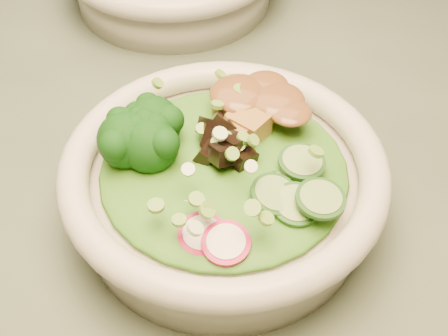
% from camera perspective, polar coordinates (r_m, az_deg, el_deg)
% --- Properties ---
extents(dining_table, '(1.20, 0.80, 0.75)m').
position_cam_1_polar(dining_table, '(0.61, 6.87, -12.04)').
color(dining_table, black).
rests_on(dining_table, ground).
extents(salad_bowl, '(0.25, 0.25, 0.07)m').
position_cam_1_polar(salad_bowl, '(0.49, 0.00, -1.54)').
color(salad_bowl, beige).
rests_on(salad_bowl, dining_table).
extents(lettuce_bed, '(0.19, 0.19, 0.02)m').
position_cam_1_polar(lettuce_bed, '(0.48, -0.00, 0.08)').
color(lettuce_bed, '#1F6214').
rests_on(lettuce_bed, salad_bowl).
extents(broccoli_florets, '(0.08, 0.07, 0.04)m').
position_cam_1_polar(broccoli_florets, '(0.48, -6.53, 3.07)').
color(broccoli_florets, black).
rests_on(broccoli_florets, salad_bowl).
extents(radish_slices, '(0.11, 0.04, 0.02)m').
position_cam_1_polar(radish_slices, '(0.44, -2.87, -5.17)').
color(radish_slices, '#AC0D40').
rests_on(radish_slices, salad_bowl).
extents(cucumber_slices, '(0.07, 0.07, 0.03)m').
position_cam_1_polar(cucumber_slices, '(0.46, 7.07, -1.23)').
color(cucumber_slices, '#83B162').
rests_on(cucumber_slices, salad_bowl).
extents(mushroom_heap, '(0.07, 0.07, 0.04)m').
position_cam_1_polar(mushroom_heap, '(0.48, 0.54, 2.07)').
color(mushroom_heap, black).
rests_on(mushroom_heap, salad_bowl).
extents(tofu_cubes, '(0.09, 0.06, 0.03)m').
position_cam_1_polar(tofu_cubes, '(0.51, 2.77, 5.34)').
color(tofu_cubes, '#A57437').
rests_on(tofu_cubes, salad_bowl).
extents(peanut_sauce, '(0.07, 0.05, 0.02)m').
position_cam_1_polar(peanut_sauce, '(0.50, 2.82, 6.40)').
color(peanut_sauce, brown).
rests_on(peanut_sauce, tofu_cubes).
extents(scallion_garnish, '(0.18, 0.18, 0.02)m').
position_cam_1_polar(scallion_garnish, '(0.46, -0.00, 2.00)').
color(scallion_garnish, '#6FA73B').
rests_on(scallion_garnish, salad_bowl).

